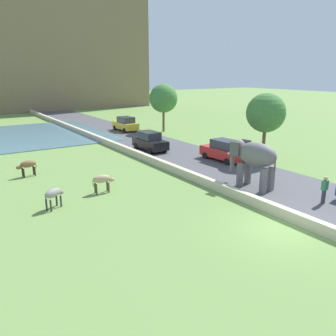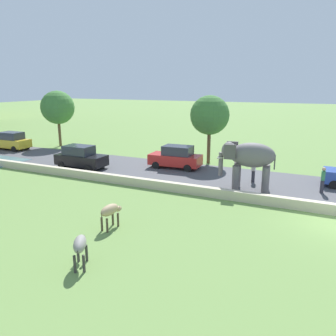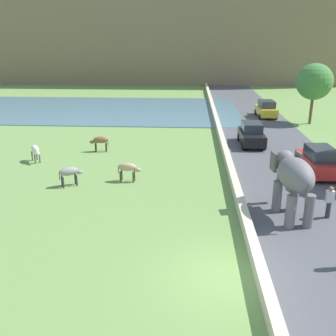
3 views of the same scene
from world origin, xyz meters
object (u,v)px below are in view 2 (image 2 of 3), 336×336
(car_black, at_px, (81,157))
(cow_grey, at_px, (80,245))
(car_red, at_px, (176,157))
(person_beside_elephant, at_px, (253,170))
(person_trailing, at_px, (323,180))
(car_yellow, at_px, (11,141))
(cow_tan, at_px, (110,211))
(elephant, at_px, (248,158))

(car_black, height_order, cow_grey, car_black)
(car_red, bearing_deg, cow_grey, -169.31)
(cow_grey, bearing_deg, person_beside_elephant, -14.60)
(car_black, bearing_deg, car_red, -64.82)
(person_trailing, xyz_separation_m, car_yellow, (1.98, 28.52, 0.03))
(car_red, bearing_deg, cow_tan, -170.85)
(elephant, bearing_deg, car_black, 89.87)
(person_beside_elephant, height_order, car_yellow, car_yellow)
(elephant, relative_size, car_yellow, 0.88)
(elephant, height_order, cow_grey, elephant)
(elephant, bearing_deg, person_beside_elephant, -1.07)
(cow_grey, bearing_deg, elephant, -16.56)
(car_yellow, relative_size, car_red, 0.99)
(person_beside_elephant, distance_m, person_trailing, 4.24)
(cow_tan, bearing_deg, car_yellow, 59.90)
(car_yellow, bearing_deg, person_trailing, -93.98)
(person_beside_elephant, height_order, car_black, car_black)
(elephant, bearing_deg, person_trailing, -74.22)
(car_black, bearing_deg, cow_tan, -134.41)
(cow_tan, xyz_separation_m, cow_grey, (-3.21, -0.92, 0.00))
(cow_grey, bearing_deg, car_yellow, 54.71)
(car_black, height_order, cow_tan, car_black)
(person_beside_elephant, xyz_separation_m, cow_grey, (-13.33, 3.47, -0.04))
(car_black, height_order, car_red, same)
(car_red, bearing_deg, person_trailing, -100.74)
(car_black, height_order, car_yellow, same)
(person_beside_elephant, xyz_separation_m, cow_tan, (-10.12, 4.40, -0.04))
(cow_tan, bearing_deg, person_trailing, -41.99)
(cow_tan, height_order, cow_grey, same)
(person_beside_elephant, height_order, car_red, car_red)
(person_beside_elephant, bearing_deg, cow_tan, 156.52)
(elephant, xyz_separation_m, car_black, (0.03, 12.93, -1.14))
(elephant, relative_size, cow_tan, 2.52)
(elephant, distance_m, person_trailing, 4.56)
(person_beside_elephant, relative_size, car_yellow, 0.40)
(cow_grey, bearing_deg, person_trailing, -31.03)
(elephant, distance_m, cow_tan, 9.51)
(person_beside_elephant, relative_size, person_trailing, 1.00)
(cow_tan, relative_size, cow_grey, 1.04)
(person_beside_elephant, bearing_deg, person_trailing, -97.66)
(cow_grey, bearing_deg, cow_tan, 16.09)
(person_beside_elephant, bearing_deg, car_black, 97.62)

